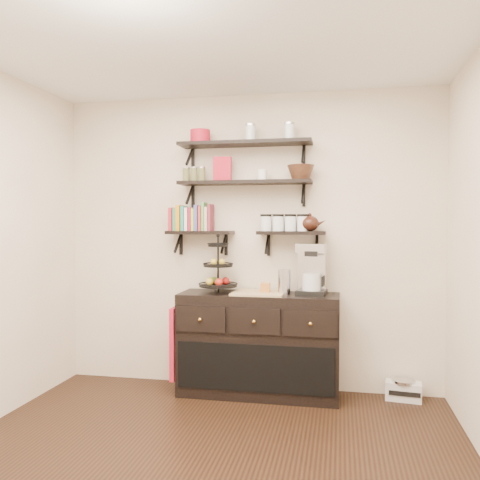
% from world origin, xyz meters
% --- Properties ---
extents(floor, '(3.50, 3.50, 0.00)m').
position_xyz_m(floor, '(0.00, 0.00, 0.00)').
color(floor, black).
rests_on(floor, ground).
extents(ceiling, '(3.50, 3.50, 0.02)m').
position_xyz_m(ceiling, '(0.00, 0.00, 2.70)').
color(ceiling, white).
rests_on(ceiling, back_wall).
extents(back_wall, '(3.50, 0.02, 2.70)m').
position_xyz_m(back_wall, '(0.00, 1.75, 1.35)').
color(back_wall, white).
rests_on(back_wall, ground).
extents(shelf_top, '(1.20, 0.27, 0.23)m').
position_xyz_m(shelf_top, '(0.00, 1.62, 2.23)').
color(shelf_top, black).
rests_on(shelf_top, back_wall).
extents(shelf_mid, '(1.20, 0.27, 0.23)m').
position_xyz_m(shelf_mid, '(0.00, 1.62, 1.88)').
color(shelf_mid, black).
rests_on(shelf_mid, back_wall).
extents(shelf_low_left, '(0.60, 0.25, 0.23)m').
position_xyz_m(shelf_low_left, '(-0.42, 1.63, 1.43)').
color(shelf_low_left, black).
rests_on(shelf_low_left, back_wall).
extents(shelf_low_right, '(0.60, 0.25, 0.23)m').
position_xyz_m(shelf_low_right, '(0.42, 1.63, 1.43)').
color(shelf_low_right, black).
rests_on(shelf_low_right, back_wall).
extents(cookbooks, '(0.43, 0.15, 0.26)m').
position_xyz_m(cookbooks, '(-0.47, 1.63, 1.57)').
color(cookbooks, '#AB2030').
rests_on(cookbooks, shelf_low_left).
extents(glass_canisters, '(0.43, 0.10, 0.13)m').
position_xyz_m(glass_canisters, '(0.36, 1.63, 1.51)').
color(glass_canisters, silver).
rests_on(glass_canisters, shelf_low_right).
extents(sideboard, '(1.40, 0.50, 0.92)m').
position_xyz_m(sideboard, '(0.14, 1.51, 0.45)').
color(sideboard, black).
rests_on(sideboard, floor).
extents(fruit_stand, '(0.34, 0.34, 0.50)m').
position_xyz_m(fruit_stand, '(-0.22, 1.52, 1.07)').
color(fruit_stand, black).
rests_on(fruit_stand, sideboard).
extents(candle, '(0.08, 0.08, 0.08)m').
position_xyz_m(candle, '(0.20, 1.51, 0.96)').
color(candle, '#AE6728').
rests_on(candle, sideboard).
extents(coffee_maker, '(0.27, 0.26, 0.45)m').
position_xyz_m(coffee_maker, '(0.61, 1.55, 1.11)').
color(coffee_maker, black).
rests_on(coffee_maker, sideboard).
extents(thermal_carafe, '(0.11, 0.11, 0.22)m').
position_xyz_m(thermal_carafe, '(0.37, 1.49, 1.01)').
color(thermal_carafe, silver).
rests_on(thermal_carafe, sideboard).
extents(apron, '(0.04, 0.27, 0.64)m').
position_xyz_m(apron, '(-0.59, 1.41, 0.46)').
color(apron, '#AA1227').
rests_on(apron, sideboard).
extents(radio, '(0.31, 0.22, 0.18)m').
position_xyz_m(radio, '(1.39, 1.62, 0.09)').
color(radio, silver).
rests_on(radio, floor).
extents(recipe_box, '(0.16, 0.07, 0.22)m').
position_xyz_m(recipe_box, '(-0.21, 1.61, 2.01)').
color(recipe_box, '#AE1329').
rests_on(recipe_box, shelf_mid).
extents(walnut_bowl, '(0.24, 0.24, 0.13)m').
position_xyz_m(walnut_bowl, '(0.50, 1.61, 1.96)').
color(walnut_bowl, black).
rests_on(walnut_bowl, shelf_mid).
extents(ramekins, '(0.09, 0.09, 0.10)m').
position_xyz_m(ramekins, '(0.16, 1.61, 1.95)').
color(ramekins, white).
rests_on(ramekins, shelf_mid).
extents(teapot, '(0.23, 0.18, 0.16)m').
position_xyz_m(teapot, '(0.58, 1.63, 1.53)').
color(teapot, black).
rests_on(teapot, shelf_low_right).
extents(red_pot, '(0.18, 0.18, 0.12)m').
position_xyz_m(red_pot, '(-0.41, 1.61, 2.31)').
color(red_pot, '#AE1329').
rests_on(red_pot, shelf_top).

